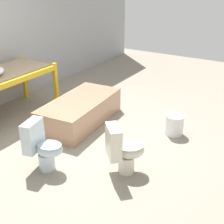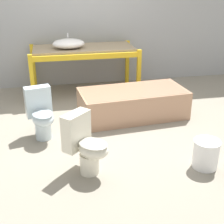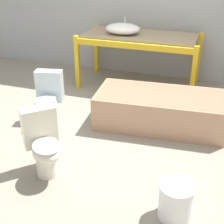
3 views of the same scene
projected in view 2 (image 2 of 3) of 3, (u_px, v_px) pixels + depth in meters
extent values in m
plane|color=gray|center=(97.00, 122.00, 4.80)|extent=(12.00, 12.00, 0.00)
cube|color=#9EA0A3|center=(79.00, 3.00, 5.96)|extent=(10.80, 0.08, 3.20)
cube|color=gold|center=(32.00, 80.00, 5.30)|extent=(0.07, 0.07, 0.88)
cube|color=gold|center=(139.00, 74.00, 5.65)|extent=(0.07, 0.07, 0.88)
cube|color=gold|center=(34.00, 67.00, 6.07)|extent=(0.07, 0.07, 0.88)
cube|color=gold|center=(127.00, 62.00, 6.42)|extent=(0.07, 0.07, 0.88)
cube|color=gold|center=(87.00, 57.00, 5.33)|extent=(1.88, 0.06, 0.09)
cube|color=gold|center=(81.00, 47.00, 6.10)|extent=(1.88, 0.06, 0.09)
cube|color=#998466|center=(83.00, 48.00, 5.69)|extent=(1.81, 0.79, 0.04)
ellipsoid|color=white|center=(69.00, 44.00, 5.53)|extent=(0.57, 0.44, 0.17)
cylinder|color=silver|center=(68.00, 35.00, 5.59)|extent=(0.02, 0.02, 0.08)
cube|color=tan|center=(133.00, 103.00, 4.93)|extent=(1.71, 0.91, 0.44)
cube|color=#977056|center=(133.00, 96.00, 4.88)|extent=(1.62, 0.83, 0.18)
cylinder|color=silver|center=(89.00, 163.00, 3.53)|extent=(0.22, 0.22, 0.24)
ellipsoid|color=silver|center=(93.00, 149.00, 3.41)|extent=(0.45, 0.45, 0.20)
ellipsoid|color=#B3AF9F|center=(93.00, 144.00, 3.39)|extent=(0.43, 0.43, 0.03)
cube|color=silver|center=(76.00, 131.00, 3.47)|extent=(0.36, 0.35, 0.43)
cylinder|color=silver|center=(43.00, 130.00, 4.28)|extent=(0.22, 0.22, 0.24)
ellipsoid|color=silver|center=(43.00, 119.00, 4.15)|extent=(0.36, 0.41, 0.20)
ellipsoid|color=#9FAFB7|center=(43.00, 114.00, 4.12)|extent=(0.34, 0.39, 0.03)
cube|color=silver|center=(38.00, 101.00, 4.28)|extent=(0.37, 0.23, 0.43)
cylinder|color=white|center=(206.00, 154.00, 3.61)|extent=(0.29, 0.29, 0.34)
cylinder|color=white|center=(208.00, 142.00, 3.55)|extent=(0.31, 0.31, 0.02)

